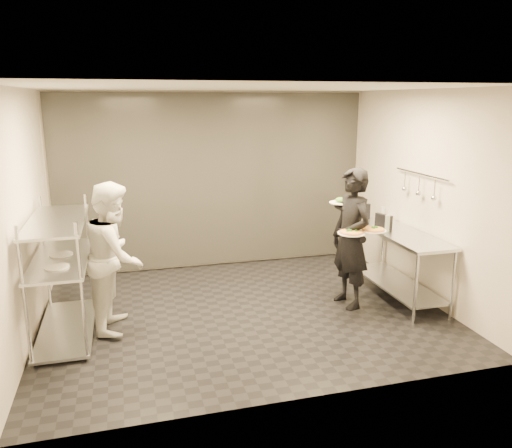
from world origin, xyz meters
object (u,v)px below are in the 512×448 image
object	(u,v)px
pass_rack	(61,270)
bottle_dark	(368,211)
salad_plate	(341,201)
pos_monitor	(384,221)
pizza_plate_near	(351,233)
chef	(115,256)
prep_counter	(398,253)
pizza_plate_far	(373,230)
waiter	(351,238)
bottle_green	(387,223)
bottle_clear	(383,214)

from	to	relation	value
pass_rack	bottle_dark	xyz separation A→B (m)	(4.26, 0.80, 0.27)
salad_plate	pos_monitor	size ratio (longest dim) A/B	1.10
pizza_plate_near	pos_monitor	size ratio (longest dim) A/B	1.24
chef	bottle_dark	distance (m)	3.75
chef	salad_plate	size ratio (longest dim) A/B	5.85
prep_counter	pizza_plate_far	xyz separation A→B (m)	(-0.60, -0.35, 0.46)
waiter	bottle_green	world-z (taller)	waiter
pizza_plate_near	bottle_green	size ratio (longest dim) A/B	1.52
pass_rack	prep_counter	size ratio (longest dim) A/B	0.89
pizza_plate_far	bottle_clear	world-z (taller)	bottle_clear
salad_plate	prep_counter	bearing A→B (deg)	-9.87
waiter	salad_plate	distance (m)	0.52
prep_counter	pos_monitor	world-z (taller)	pos_monitor
pizza_plate_near	bottle_green	world-z (taller)	bottle_green
chef	prep_counter	bearing A→B (deg)	-81.41
pizza_plate_far	bottle_dark	world-z (taller)	bottle_dark
chef	bottle_dark	world-z (taller)	chef
pos_monitor	prep_counter	bearing A→B (deg)	-82.31
bottle_clear	waiter	bearing A→B (deg)	-140.77
pizza_plate_near	bottle_clear	size ratio (longest dim) A/B	1.50
bottle_green	pizza_plate_far	bearing A→B (deg)	-136.06
chef	bottle_green	bearing A→B (deg)	-80.17
pizza_plate_near	pizza_plate_far	world-z (taller)	pizza_plate_far
pizza_plate_near	salad_plate	xyz separation A→B (m)	(0.07, 0.50, 0.29)
salad_plate	bottle_clear	bearing A→B (deg)	25.65
prep_counter	pizza_plate_near	world-z (taller)	pizza_plate_near
pizza_plate_far	bottle_green	bearing A→B (deg)	43.94
pizza_plate_near	pos_monitor	distance (m)	0.98
waiter	bottle_clear	size ratio (longest dim) A/B	8.06
prep_counter	chef	xyz separation A→B (m)	(-3.73, 0.02, 0.25)
pass_rack	pizza_plate_near	bearing A→B (deg)	-5.89
chef	pizza_plate_far	bearing A→B (deg)	-87.86
pass_rack	pos_monitor	size ratio (longest dim) A/B	5.83
bottle_clear	bottle_dark	world-z (taller)	bottle_dark
prep_counter	chef	world-z (taller)	chef
pass_rack	bottle_clear	bearing A→B (deg)	7.41
bottle_green	bottle_dark	distance (m)	0.73
pos_monitor	bottle_clear	xyz separation A→B (m)	(0.18, 0.33, 0.01)
pizza_plate_near	chef	bearing A→B (deg)	172.52
waiter	pos_monitor	xyz separation A→B (m)	(0.66, 0.35, 0.10)
bottle_clear	pizza_plate_near	bearing A→B (deg)	-135.92
prep_counter	bottle_green	distance (m)	0.44
pos_monitor	bottle_green	bearing A→B (deg)	-120.94
chef	salad_plate	world-z (taller)	chef
pos_monitor	bottle_green	world-z (taller)	bottle_green
pos_monitor	bottle_clear	bearing A→B (deg)	42.42
bottle_dark	waiter	bearing A→B (deg)	-127.94
pass_rack	pos_monitor	bearing A→B (deg)	3.25
pass_rack	pizza_plate_far	xyz separation A→B (m)	(3.73, -0.35, 0.31)
chef	bottle_dark	bearing A→B (deg)	-69.09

